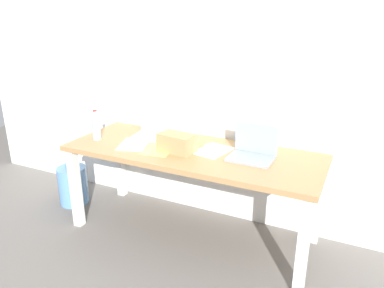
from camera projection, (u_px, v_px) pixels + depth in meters
The scene contains 12 objects.
ground_plane at pixel (192, 232), 3.07m from camera, with size 8.00×8.00×0.00m, color slate.
back_wall at pixel (215, 67), 2.99m from camera, with size 5.20×0.08×2.60m, color white.
desk at pixel (192, 161), 2.85m from camera, with size 1.96×0.74×0.73m.
laptop_left at pixel (155, 131), 3.11m from camera, with size 0.35×0.26×0.23m.
laptop_right at pixel (252, 151), 2.65m from camera, with size 0.32×0.24×0.24m.
beer_bottle at pixel (96, 128), 3.03m from camera, with size 0.07×0.07×0.25m.
computer_mouse at pixel (208, 146), 2.86m from camera, with size 0.06×0.10×0.03m, color silver.
cardboard_box at pixel (177, 143), 2.78m from camera, with size 0.27×0.16×0.14m, color tan.
paper_sheet_front_left at pixel (134, 144), 2.94m from camera, with size 0.21×0.30×0.00m, color white.
paper_yellow_folder at pixel (159, 149), 2.84m from camera, with size 0.21×0.30×0.00m, color #F4E06B.
paper_sheet_near_back at pixel (213, 151), 2.81m from camera, with size 0.21×0.30×0.00m, color white.
water_cooler_jug at pixel (73, 185), 3.49m from camera, with size 0.27×0.27×0.41m.
Camera 1 is at (1.15, -2.38, 1.73)m, focal length 34.71 mm.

